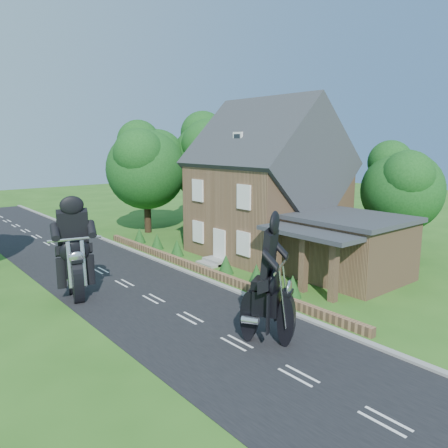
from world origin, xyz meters
TOP-DOWN VIEW (x-y plane):
  - ground at (0.00, 0.00)m, footprint 120.00×120.00m
  - road at (0.00, 0.00)m, footprint 7.00×80.00m
  - kerb at (3.65, 0.00)m, footprint 0.30×80.00m
  - garden_wall at (4.30, 5.00)m, footprint 0.30×22.00m
  - house at (10.49, 6.00)m, footprint 9.54×8.64m
  - annex at (9.87, -0.80)m, footprint 7.05×5.94m
  - tree_annex_side at (17.13, 0.10)m, footprint 5.64×5.20m
  - tree_house_right at (16.65, 8.62)m, footprint 6.51×6.00m
  - tree_behind_house at (14.18, 16.14)m, footprint 7.81×7.20m
  - tree_behind_left at (8.16, 17.13)m, footprint 6.94×6.40m
  - shrub_a at (5.30, -1.00)m, footprint 0.90×0.90m
  - shrub_b at (5.30, 1.50)m, footprint 0.90×0.90m
  - shrub_c at (5.30, 4.00)m, footprint 0.90×0.90m
  - shrub_d at (5.30, 9.00)m, footprint 0.90×0.90m
  - shrub_e at (5.30, 11.50)m, footprint 0.90×0.90m
  - shrub_f at (5.30, 14.00)m, footprint 0.90×0.90m
  - motorcycle_lead at (0.94, -3.67)m, footprint 1.17×1.57m
  - motorcycle_follow at (-2.78, 5.34)m, footprint 0.75×1.64m

SIDE VIEW (x-z plane):
  - ground at x=0.00m, z-range 0.00..0.00m
  - road at x=0.00m, z-range 0.00..0.02m
  - kerb at x=3.65m, z-range 0.00..0.12m
  - garden_wall at x=4.30m, z-range 0.00..0.40m
  - shrub_a at x=5.30m, z-range 0.00..1.10m
  - shrub_b at x=5.30m, z-range 0.00..1.10m
  - shrub_c at x=5.30m, z-range 0.00..1.10m
  - shrub_d at x=5.30m, z-range 0.00..1.10m
  - shrub_e at x=5.30m, z-range 0.00..1.10m
  - shrub_f at x=5.30m, z-range 0.00..1.10m
  - motorcycle_follow at x=-2.78m, z-range 0.00..1.48m
  - motorcycle_lead at x=0.94m, z-range 0.00..1.48m
  - annex at x=9.87m, z-range 0.05..3.49m
  - house at x=10.49m, z-range -0.78..9.46m
  - tree_annex_side at x=17.13m, z-range 0.95..8.43m
  - tree_house_right at x=16.65m, z-range 0.99..9.39m
  - tree_behind_left at x=8.16m, z-range 1.15..10.31m
  - tree_behind_house at x=14.18m, z-range 1.19..11.27m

